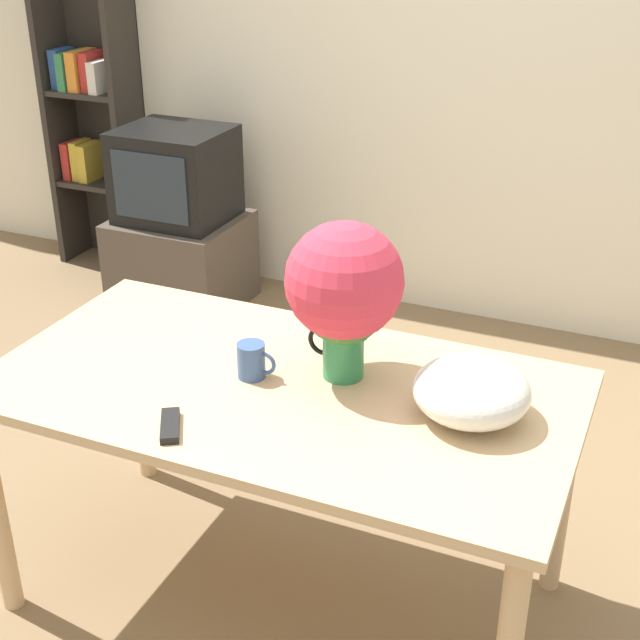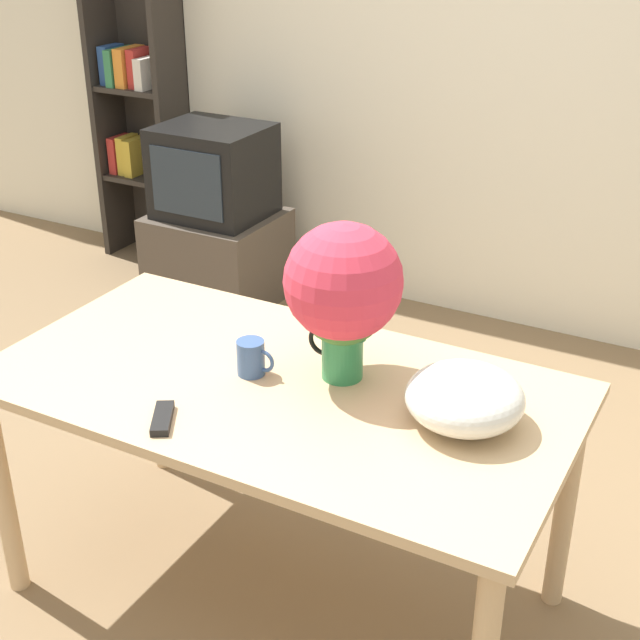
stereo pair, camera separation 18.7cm
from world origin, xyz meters
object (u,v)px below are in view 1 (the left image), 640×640
(tv_set, at_px, (175,175))
(flower_vase, at_px, (344,290))
(coffee_mug, at_px, (252,361))
(white_bowl, at_px, (472,391))

(tv_set, bearing_deg, flower_vase, -46.07)
(coffee_mug, distance_m, white_bowl, 0.60)
(flower_vase, relative_size, coffee_mug, 3.92)
(coffee_mug, bearing_deg, white_bowl, 3.86)
(coffee_mug, xyz_separation_m, tv_set, (-1.30, 1.69, -0.11))
(white_bowl, bearing_deg, coffee_mug, -176.14)
(flower_vase, bearing_deg, coffee_mug, -154.73)
(flower_vase, height_order, white_bowl, flower_vase)
(white_bowl, bearing_deg, flower_vase, 170.07)
(coffee_mug, distance_m, tv_set, 2.13)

